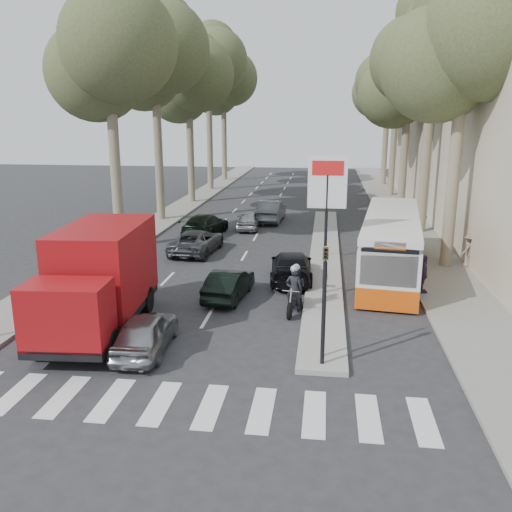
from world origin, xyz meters
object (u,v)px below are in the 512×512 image
Objects in this scene: silver_hatchback at (145,332)px; red_truck at (99,278)px; city_bus at (391,243)px; motorcycle at (295,289)px; dark_hatchback at (229,284)px.

red_truck is at bearing -38.94° from silver_hatchback.
silver_hatchback is 0.33× the size of city_bus.
motorcycle is (-4.02, -5.29, -0.65)m from city_bus.
city_bus is at bearing -141.20° from dark_hatchback.
motorcycle is at bearing -138.46° from silver_hatchback.
motorcycle is at bearing 19.00° from red_truck.
motorcycle is (2.68, -1.04, 0.24)m from dark_hatchback.
silver_hatchback is 1.70× the size of motorcycle.
red_truck reaches higher than city_bus.
city_bus is at bearing 60.22° from motorcycle.
silver_hatchback is at bearing 78.75° from dark_hatchback.
city_bus is (6.70, 4.25, 0.89)m from dark_hatchback.
dark_hatchback is (1.67, 5.26, -0.03)m from silver_hatchback.
red_truck is at bearing -149.59° from motorcycle.
red_truck is at bearing -135.33° from city_bus.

